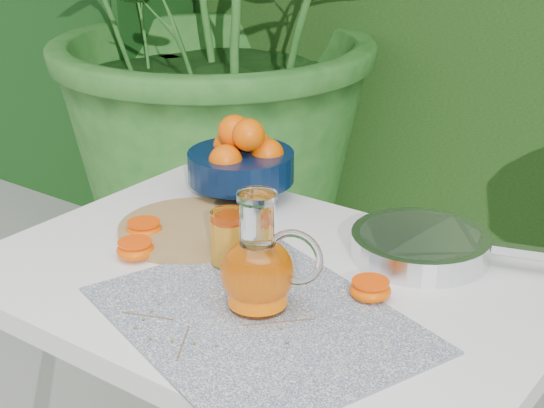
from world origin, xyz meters
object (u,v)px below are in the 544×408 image
Objects in this scene: white_table at (265,316)px; fruit_bowl at (242,160)px; saute_pan at (422,244)px; juice_pitcher at (259,269)px; cutting_board at (192,229)px.

white_table is 0.42m from fruit_bowl.
saute_pan is at bearing -5.54° from fruit_bowl.
saute_pan is at bearing 68.74° from juice_pitcher.
saute_pan is (0.41, 0.17, 0.02)m from cutting_board.
fruit_bowl is at bearing 174.46° from saute_pan.
white_table is 5.05× the size of juice_pitcher.
saute_pan is at bearing 22.69° from cutting_board.
fruit_bowl is 0.51× the size of saute_pan.
juice_pitcher is at bearing -48.75° from fruit_bowl.
fruit_bowl is 1.21× the size of juice_pitcher.
white_table is 0.19m from juice_pitcher.
fruit_bowl is at bearing 134.13° from white_table.
fruit_bowl reaches higher than cutting_board.
juice_pitcher is at bearing -111.26° from saute_pan.
saute_pan is (0.45, -0.04, -0.06)m from fruit_bowl.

